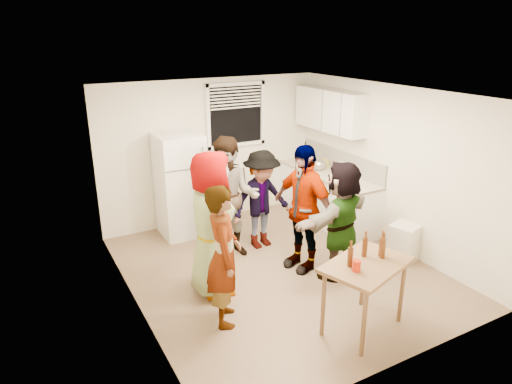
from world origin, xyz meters
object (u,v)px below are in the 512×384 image
red_cup (356,271)px  guest_orange (337,273)px  kettle (319,170)px  trash_bin (404,244)px  wine_bottle (305,162)px  beer_bottle_table (349,266)px  serving_table (361,327)px  guest_back_right (261,245)px  guest_black (301,266)px  beer_bottle_counter (333,177)px  guest_stripe (225,319)px  blue_cup (347,185)px  guest_back_left (231,254)px  guest_grey (214,289)px  refrigerator (180,185)px

red_cup → guest_orange: bearing=57.6°
kettle → trash_bin: size_ratio=0.48×
wine_bottle → guest_orange: bearing=-113.9°
beer_bottle_table → kettle: bearing=59.4°
serving_table → guest_back_right: size_ratio=0.64×
serving_table → red_cup: red_cup is taller
red_cup → guest_black: red_cup is taller
kettle → beer_bottle_counter: 0.47m
wine_bottle → guest_stripe: bearing=-138.0°
trash_bin → guest_orange: trash_bin is taller
blue_cup → guest_back_left: (-1.94, 0.33, -0.90)m
kettle → guest_stripe: bearing=-158.7°
guest_black → guest_orange: 0.54m
serving_table → blue_cup: bearing=55.3°
kettle → guest_grey: size_ratio=0.14×
refrigerator → serving_table: size_ratio=1.71×
serving_table → red_cup: bearing=-160.6°
trash_bin → wine_bottle: bearing=91.4°
kettle → guest_back_left: 2.28m
blue_cup → guest_grey: size_ratio=0.06×
guest_stripe → guest_orange: (1.85, 0.22, 0.00)m
beer_bottle_counter → beer_bottle_table: bearing=-124.4°
trash_bin → beer_bottle_counter: bearing=98.1°
guest_stripe → kettle: bearing=-32.7°
refrigerator → red_cup: bearing=-79.3°
kettle → guest_black: bearing=-147.6°
beer_bottle_counter → guest_stripe: bearing=-150.2°
trash_bin → guest_back_right: trash_bin is taller
trash_bin → guest_grey: trash_bin is taller
serving_table → guest_back_left: (-0.51, 2.39, 0.00)m
beer_bottle_counter → guest_back_left: bearing=-177.3°
kettle → red_cup: 3.49m
trash_bin → serving_table: bearing=-149.2°
refrigerator → guest_back_left: size_ratio=0.93×
wine_bottle → serving_table: size_ratio=0.29×
red_cup → guest_orange: red_cup is taller
guest_grey → guest_stripe: size_ratio=1.12×
trash_bin → serving_table: size_ratio=0.55×
guest_stripe → beer_bottle_table: bearing=-107.0°
beer_bottle_counter → trash_bin: bearing=-81.9°
trash_bin → guest_grey: 2.90m
kettle → guest_back_right: size_ratio=0.17×
beer_bottle_counter → trash_bin: beer_bottle_counter is taller
red_cup → guest_black: (0.42, 1.62, -0.84)m
wine_bottle → guest_back_left: (-2.12, -1.14, -0.90)m
guest_grey → guest_back_right: guest_grey is taller
guest_back_left → guest_orange: guest_back_left is taller
red_cup → guest_grey: bearing=119.7°
guest_back_right → wine_bottle: bearing=31.3°
beer_bottle_counter → guest_black: beer_bottle_counter is taller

